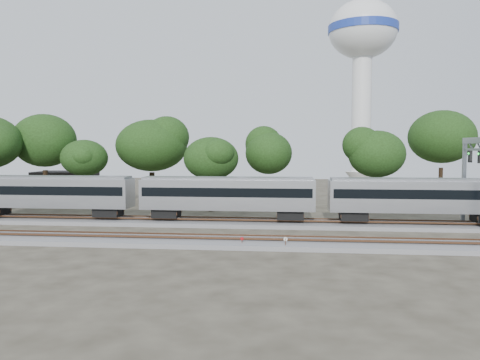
# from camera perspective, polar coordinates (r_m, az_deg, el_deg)

# --- Properties ---
(ground) EXTENTS (160.00, 160.00, 0.00)m
(ground) POSITION_cam_1_polar(r_m,az_deg,el_deg) (44.69, -5.59, -6.64)
(ground) COLOR #383328
(ground) RESTS_ON ground
(track_far) EXTENTS (160.00, 5.00, 0.73)m
(track_far) POSITION_cam_1_polar(r_m,az_deg,el_deg) (50.46, -4.24, -5.17)
(track_far) COLOR slate
(track_far) RESTS_ON ground
(track_near) EXTENTS (160.00, 5.00, 0.73)m
(track_near) POSITION_cam_1_polar(r_m,az_deg,el_deg) (40.81, -6.71, -7.38)
(track_near) COLOR slate
(track_near) RESTS_ON ground
(train) EXTENTS (135.17, 3.30, 4.86)m
(train) POSITION_cam_1_polar(r_m,az_deg,el_deg) (51.13, 21.25, -1.76)
(train) COLOR #B2B5BA
(train) RESTS_ON ground
(switch_stand_red) EXTENTS (0.27, 0.11, 0.88)m
(switch_stand_red) POSITION_cam_1_polar(r_m,az_deg,el_deg) (38.73, 0.24, -7.43)
(switch_stand_red) COLOR #512D19
(switch_stand_red) RESTS_ON ground
(switch_stand_white) EXTENTS (0.32, 0.15, 1.06)m
(switch_stand_white) POSITION_cam_1_polar(r_m,az_deg,el_deg) (37.97, 5.57, -7.50)
(switch_stand_white) COLOR #512D19
(switch_stand_white) RESTS_ON ground
(switch_lever) EXTENTS (0.54, 0.37, 0.30)m
(switch_lever) POSITION_cam_1_polar(r_m,az_deg,el_deg) (38.18, 1.98, -8.23)
(switch_lever) COLOR #512D19
(switch_lever) RESTS_ON ground
(water_tower) EXTENTS (12.87, 12.87, 35.63)m
(water_tower) POSITION_cam_1_polar(r_m,az_deg,el_deg) (93.61, 14.71, 15.06)
(water_tower) COLOR silver
(water_tower) RESTS_ON ground
(signal_gantry) EXTENTS (0.64, 7.61, 9.25)m
(signal_gantry) POSITION_cam_1_polar(r_m,az_deg,el_deg) (52.61, 26.99, 1.94)
(signal_gantry) COLOR gray
(signal_gantry) RESTS_ON ground
(brick_building) EXTENTS (9.19, 6.61, 4.33)m
(brick_building) POSITION_cam_1_polar(r_m,az_deg,el_deg) (81.36, -20.49, -0.52)
(brick_building) COLOR brown
(brick_building) RESTS_ON ground
(tree_1) EXTENTS (9.36, 9.36, 13.19)m
(tree_1) POSITION_cam_1_polar(r_m,az_deg,el_deg) (72.89, -22.74, 4.44)
(tree_1) COLOR black
(tree_1) RESTS_ON ground
(tree_2) EXTENTS (6.91, 6.91, 9.74)m
(tree_2) POSITION_cam_1_polar(r_m,az_deg,el_deg) (67.29, -18.46, 2.55)
(tree_2) COLOR black
(tree_2) RESTS_ON ground
(tree_3) EXTENTS (8.63, 8.63, 12.17)m
(tree_3) POSITION_cam_1_polar(r_m,az_deg,el_deg) (69.66, -10.72, 4.13)
(tree_3) COLOR black
(tree_3) RESTS_ON ground
(tree_4) EXTENTS (6.93, 6.93, 9.77)m
(tree_4) POSITION_cam_1_polar(r_m,az_deg,el_deg) (60.32, -3.55, 2.62)
(tree_4) COLOR black
(tree_4) RESTS_ON ground
(tree_5) EXTENTS (7.54, 7.54, 10.62)m
(tree_5) POSITION_cam_1_polar(r_m,az_deg,el_deg) (66.00, 3.51, 3.26)
(tree_5) COLOR black
(tree_5) RESTS_ON ground
(tree_6) EXTENTS (7.50, 7.50, 10.58)m
(tree_6) POSITION_cam_1_polar(r_m,az_deg,el_deg) (61.98, 16.33, 3.03)
(tree_6) COLOR black
(tree_6) RESTS_ON ground
(tree_7) EXTENTS (9.93, 9.93, 14.00)m
(tree_7) POSITION_cam_1_polar(r_m,az_deg,el_deg) (74.44, 23.39, 4.84)
(tree_7) COLOR black
(tree_7) RESTS_ON ground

